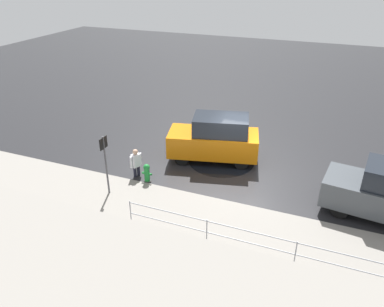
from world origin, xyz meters
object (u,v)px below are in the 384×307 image
(fire_hydrant, at_px, (147,173))
(sign_post, at_px, (105,157))
(moving_hatchback, at_px, (215,138))
(pedestrian, at_px, (136,161))

(fire_hydrant, distance_m, sign_post, 2.00)
(moving_hatchback, relative_size, fire_hydrant, 5.23)
(fire_hydrant, xyz_separation_m, sign_post, (0.97, 1.29, 1.18))
(moving_hatchback, height_order, pedestrian, moving_hatchback)
(moving_hatchback, bearing_deg, fire_hydrant, 56.26)
(moving_hatchback, bearing_deg, pedestrian, 45.48)
(pedestrian, bearing_deg, fire_hydrant, 156.22)
(sign_post, bearing_deg, pedestrian, -102.33)
(moving_hatchback, distance_m, sign_post, 5.07)
(moving_hatchback, xyz_separation_m, fire_hydrant, (1.91, 2.86, -0.63))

